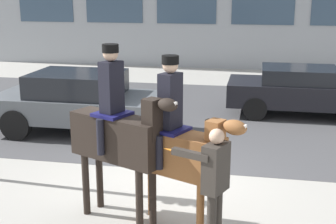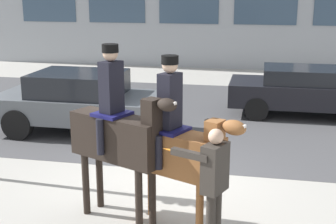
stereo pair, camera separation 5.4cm
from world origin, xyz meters
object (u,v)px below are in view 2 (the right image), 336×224
(mounted_horse_lead, at_px, (118,133))
(street_car_far_lane, at_px, (303,90))
(pedestrian_bystander, at_px, (213,182))
(mounted_horse_companion, at_px, (176,147))
(street_car_near_lane, at_px, (82,101))

(mounted_horse_lead, distance_m, street_car_far_lane, 7.71)
(pedestrian_bystander, relative_size, street_car_far_lane, 0.43)
(mounted_horse_lead, height_order, mounted_horse_companion, mounted_horse_lead)
(pedestrian_bystander, distance_m, street_car_far_lane, 7.82)
(mounted_horse_companion, bearing_deg, street_car_near_lane, 150.02)
(street_car_near_lane, bearing_deg, pedestrian_bystander, -52.43)
(street_car_near_lane, distance_m, street_car_far_lane, 6.11)
(mounted_horse_companion, height_order, street_car_near_lane, mounted_horse_companion)
(pedestrian_bystander, bearing_deg, mounted_horse_lead, -0.27)
(mounted_horse_lead, bearing_deg, pedestrian_bystander, 1.33)
(mounted_horse_companion, bearing_deg, pedestrian_bystander, -18.15)
(mounted_horse_lead, height_order, street_car_far_lane, mounted_horse_lead)
(mounted_horse_lead, bearing_deg, street_car_near_lane, 142.83)
(street_car_far_lane, bearing_deg, mounted_horse_companion, -108.08)
(mounted_horse_companion, xyz_separation_m, street_car_far_lane, (2.31, 7.08, -0.56))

